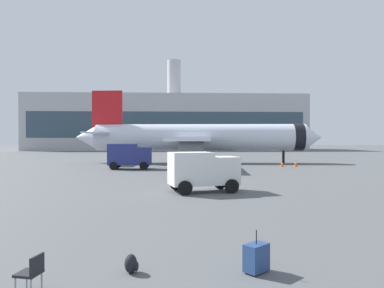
% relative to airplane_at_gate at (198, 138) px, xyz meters
% --- Properties ---
extents(airplane_at_gate, '(35.77, 32.30, 10.50)m').
position_rel_airplane_at_gate_xyz_m(airplane_at_gate, '(0.00, 0.00, 0.00)').
color(airplane_at_gate, silver).
rests_on(airplane_at_gate, ground).
extents(service_truck, '(4.85, 2.63, 2.90)m').
position_rel_airplane_at_gate_xyz_m(service_truck, '(-8.58, -10.26, -2.05)').
color(service_truck, navy).
rests_on(service_truck, ground).
extents(cargo_van, '(4.75, 3.19, 2.60)m').
position_rel_airplane_at_gate_xyz_m(cargo_van, '(-1.56, -28.40, -2.21)').
color(cargo_van, white).
rests_on(cargo_van, ground).
extents(safety_cone_near, '(0.44, 0.44, 0.84)m').
position_rel_airplane_at_gate_xyz_m(safety_cone_near, '(11.65, -7.85, -3.24)').
color(safety_cone_near, '#F2590C').
rests_on(safety_cone_near, ground).
extents(safety_cone_mid, '(0.44, 0.44, 0.74)m').
position_rel_airplane_at_gate_xyz_m(safety_cone_mid, '(9.95, -7.74, -3.29)').
color(safety_cone_mid, '#F2590C').
rests_on(safety_cone_mid, ground).
extents(rolling_suitcase, '(0.75, 0.72, 1.10)m').
position_rel_airplane_at_gate_xyz_m(rolling_suitcase, '(-1.27, -42.47, -3.27)').
color(rolling_suitcase, navy).
rests_on(rolling_suitcase, ground).
extents(traveller_backpack, '(0.36, 0.40, 0.48)m').
position_rel_airplane_at_gate_xyz_m(traveller_backpack, '(-4.48, -42.34, -3.42)').
color(traveller_backpack, black).
rests_on(traveller_backpack, ground).
extents(gate_chair, '(0.58, 0.58, 0.86)m').
position_rel_airplane_at_gate_xyz_m(gate_chair, '(-6.55, -43.46, -3.16)').
color(gate_chair, black).
rests_on(gate_chair, ground).
extents(terminal_building, '(85.90, 22.72, 29.14)m').
position_rel_airplane_at_gate_xyz_m(terminal_building, '(-5.67, 65.53, 5.02)').
color(terminal_building, '#B2B2B7').
rests_on(terminal_building, ground).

